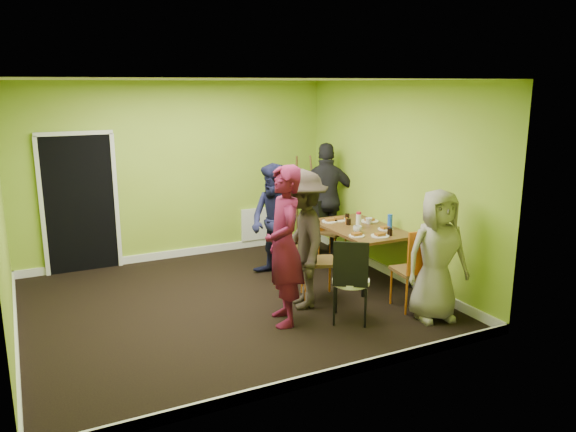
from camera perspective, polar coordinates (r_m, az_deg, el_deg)
name	(u,v)px	position (r m, az deg, el deg)	size (l,w,h in m)	color
ground	(230,303)	(7.34, -5.92, -8.79)	(5.00, 5.00, 0.00)	black
room_walls	(225,228)	(7.06, -6.41, -1.26)	(5.04, 4.54, 2.82)	#8DAC2C
dining_table	(360,231)	(8.11, 7.35, -1.50)	(0.90, 1.50, 0.75)	black
chair_left_far	(287,244)	(8.05, -0.14, -2.91)	(0.41, 0.41, 0.90)	#C96012
chair_left_near	(311,254)	(7.29, 2.40, -3.87)	(0.57, 0.57, 1.07)	#C96012
chair_back_end	(325,217)	(9.10, 3.78, -0.06)	(0.52, 0.55, 0.92)	#C96012
chair_front_end	(417,265)	(7.08, 12.93, -4.86)	(0.48, 0.48, 1.05)	#C96012
chair_bentwood	(351,277)	(6.58, 6.39, -6.19)	(0.55, 0.56, 1.03)	black
easel	(310,201)	(9.58, 2.24, 1.50)	(0.64, 0.60, 1.60)	brown
plate_near_left	(330,221)	(8.37, 4.27, -0.53)	(0.24, 0.24, 0.01)	white
plate_near_right	(357,236)	(7.62, 6.99, -2.00)	(0.21, 0.21, 0.01)	white
plate_far_back	(339,220)	(8.47, 5.18, -0.37)	(0.27, 0.27, 0.01)	white
plate_far_front	(380,236)	(7.65, 9.33, -2.01)	(0.25, 0.25, 0.01)	white
plate_wall_back	(370,221)	(8.44, 8.29, -0.51)	(0.27, 0.27, 0.01)	white
plate_wall_front	(386,229)	(8.02, 9.88, -1.31)	(0.22, 0.22, 0.01)	white
thermos	(359,221)	(8.00, 7.18, -0.53)	(0.08, 0.08, 0.21)	white
blue_bottle	(390,222)	(8.02, 10.31, -0.58)	(0.07, 0.07, 0.22)	blue
orange_bottle	(347,221)	(8.26, 5.96, -0.48)	(0.03, 0.03, 0.09)	#C96012
glass_mid	(348,222)	(8.20, 6.16, -0.58)	(0.07, 0.07, 0.09)	black
glass_back	(347,217)	(8.48, 6.04, -0.08)	(0.07, 0.07, 0.10)	black
glass_front	(390,232)	(7.71, 10.30, -1.58)	(0.07, 0.07, 0.10)	black
cup_a	(358,229)	(7.78, 7.08, -1.35)	(0.12, 0.12, 0.10)	white
cup_b	(369,221)	(8.27, 8.21, -0.51)	(0.10, 0.10, 0.09)	white
person_standing	(284,246)	(6.45, -0.40, -3.07)	(0.68, 0.45, 1.87)	#570E2A
person_left_far	(275,222)	(7.97, -1.31, -0.64)	(0.81, 0.63, 1.66)	#161837
person_left_near	(302,239)	(6.96, 1.43, -2.40)	(1.13, 0.65, 1.74)	#2E251E
person_back_end	(327,199)	(9.15, 3.95, 1.71)	(1.07, 0.45, 1.83)	black
person_front_end	(437,255)	(6.83, 14.91, -3.89)	(0.77, 0.50, 1.58)	gray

